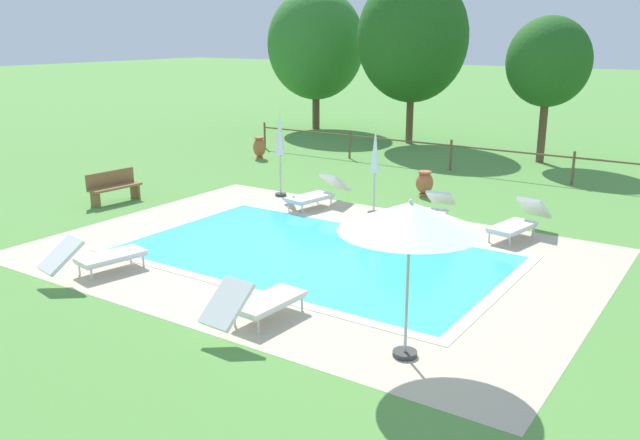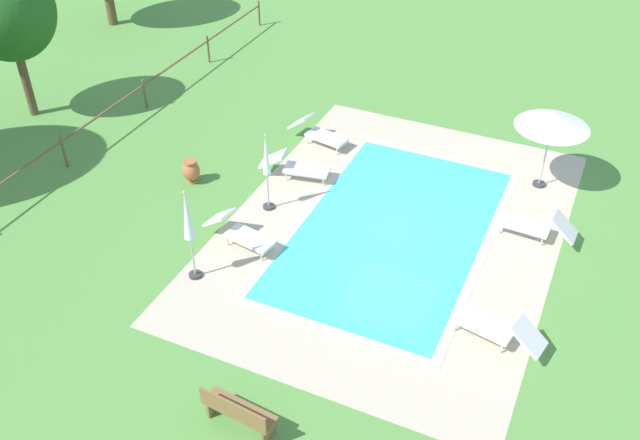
% 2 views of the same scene
% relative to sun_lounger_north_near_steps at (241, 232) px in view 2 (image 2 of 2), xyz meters
% --- Properties ---
extents(ground_plane, '(160.00, 160.00, 0.00)m').
position_rel_sun_lounger_north_near_steps_xyz_m(ground_plane, '(2.15, -3.33, -0.37)').
color(ground_plane, '#599342').
extents(pool_deck_paving, '(11.56, 8.33, 0.01)m').
position_rel_sun_lounger_north_near_steps_xyz_m(pool_deck_paving, '(2.15, -3.33, -0.37)').
color(pool_deck_paving, beige).
rests_on(pool_deck_paving, ground).
extents(swimming_pool_water, '(7.80, 4.57, 0.01)m').
position_rel_sun_lounger_north_near_steps_xyz_m(swimming_pool_water, '(2.15, -3.33, -0.37)').
color(swimming_pool_water, '#42CCD6').
rests_on(swimming_pool_water, ground).
extents(pool_coping_rim, '(8.28, 5.05, 0.01)m').
position_rel_sun_lounger_north_near_steps_xyz_m(pool_coping_rim, '(2.15, -3.33, -0.36)').
color(pool_coping_rim, beige).
rests_on(pool_coping_rim, ground).
extents(sun_lounger_north_near_steps, '(0.93, 2.08, 0.83)m').
position_rel_sun_lounger_north_near_steps_xyz_m(sun_lounger_north_near_steps, '(0.00, 0.00, 0.00)').
color(sun_lounger_north_near_steps, white).
rests_on(sun_lounger_north_near_steps, ground).
extents(sun_lounger_north_mid, '(0.99, 2.08, 0.84)m').
position_rel_sun_lounger_north_near_steps_xyz_m(sun_lounger_north_mid, '(-0.65, -6.71, 0.00)').
color(sun_lounger_north_mid, white).
rests_on(sun_lounger_north_mid, ground).
extents(sun_lounger_north_far, '(0.96, 2.11, 0.78)m').
position_rel_sun_lounger_north_near_steps_xyz_m(sun_lounger_north_far, '(3.36, 0.06, -0.01)').
color(sun_lounger_north_far, white).
rests_on(sun_lounger_north_far, ground).
extents(sun_lounger_north_end, '(0.71, 1.99, 0.89)m').
position_rel_sun_lounger_north_near_steps_xyz_m(sun_lounger_north_end, '(3.38, -6.76, 0.01)').
color(sun_lounger_north_end, white).
rests_on(sun_lounger_north_end, ground).
extents(sun_lounger_south_near_corner, '(0.96, 2.06, 0.86)m').
position_rel_sun_lounger_north_near_steps_xyz_m(sun_lounger_south_near_corner, '(5.39, 0.28, 0.00)').
color(sun_lounger_south_near_corner, white).
rests_on(sun_lounger_south_near_corner, ground).
extents(patio_umbrella_open_foreground, '(2.02, 2.02, 2.37)m').
position_rel_sun_lounger_north_near_steps_xyz_m(patio_umbrella_open_foreground, '(5.87, -6.44, 1.74)').
color(patio_umbrella_open_foreground, '#383838').
rests_on(patio_umbrella_open_foreground, ground).
extents(patio_umbrella_closed_row_west, '(0.32, 0.32, 2.33)m').
position_rel_sun_lounger_north_near_steps_xyz_m(patio_umbrella_closed_row_west, '(1.68, 0.11, 1.10)').
color(patio_umbrella_closed_row_west, '#383838').
rests_on(patio_umbrella_closed_row_west, ground).
extents(patio_umbrella_closed_row_centre, '(0.32, 0.32, 2.52)m').
position_rel_sun_lounger_north_near_steps_xyz_m(patio_umbrella_closed_row_centre, '(-1.56, 0.41, 1.30)').
color(patio_umbrella_closed_row_centre, '#383838').
rests_on(patio_umbrella_closed_row_centre, ground).
extents(wooden_bench_lawn_side, '(0.59, 1.54, 0.87)m').
position_rel_sun_lounger_north_near_steps_xyz_m(wooden_bench_lawn_side, '(-4.95, -2.74, 0.10)').
color(wooden_bench_lawn_side, olive).
rests_on(wooden_bench_lawn_side, ground).
extents(terracotta_urn_near_fence, '(0.50, 0.50, 0.73)m').
position_rel_sun_lounger_north_near_steps_xyz_m(terracotta_urn_near_fence, '(1.88, 2.70, 0.02)').
color(terracotta_urn_near_fence, '#B7663D').
rests_on(terracotta_urn_near_fence, ground).
extents(perimeter_fence, '(20.16, 0.08, 1.05)m').
position_rel_sun_lounger_north_near_steps_xyz_m(perimeter_fence, '(3.05, 6.56, 0.33)').
color(perimeter_fence, brown).
rests_on(perimeter_fence, ground).
extents(tree_east_mid, '(2.92, 2.92, 5.11)m').
position_rel_sun_lounger_north_near_steps_xyz_m(tree_east_mid, '(3.16, 9.74, 3.17)').
color(tree_east_mid, brown).
rests_on(tree_east_mid, ground).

